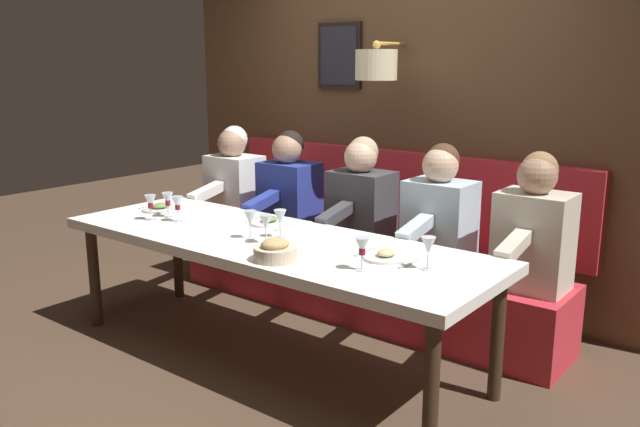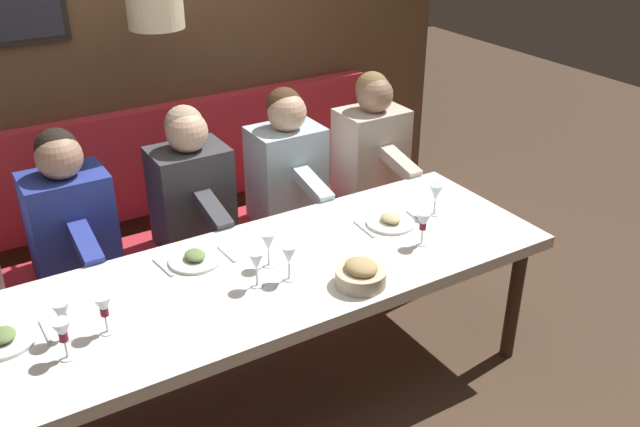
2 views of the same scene
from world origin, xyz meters
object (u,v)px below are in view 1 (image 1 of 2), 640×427
object	(u,v)px
wine_glass_2	(280,218)
wine_glass_5	(168,200)
bread_bowl	(275,251)
wine_glass_3	(428,246)
diner_farthest	(234,181)
diner_far	(289,189)
wine_glass_7	(266,223)
diner_nearest	(534,227)
diner_near	(439,212)
wine_glass_4	(150,202)
dining_table	(270,248)
diner_middle	(361,200)
wine_glass_1	(250,219)
wine_glass_0	(178,204)
wine_glass_6	(362,247)

from	to	relation	value
wine_glass_2	wine_glass_5	xyz separation A→B (m)	(-0.07, 0.90, -0.00)
wine_glass_2	bread_bowl	size ratio (longest dim) A/B	0.75
wine_glass_3	diner_farthest	bearing A→B (deg)	68.72
diner_far	wine_glass_7	xyz separation A→B (m)	(-0.99, -0.69, 0.04)
diner_farthest	wine_glass_3	bearing A→B (deg)	-111.28
diner_nearest	diner_near	xyz separation A→B (m)	(0.00, 0.59, 0.00)
wine_glass_3	wine_glass_4	size ratio (longest dim) A/B	1.00
dining_table	wine_glass_5	size ratio (longest dim) A/B	16.45
diner_nearest	wine_glass_7	bearing A→B (deg)	131.22
diner_middle	wine_glass_3	bearing A→B (deg)	-131.02
diner_nearest	diner_far	xyz separation A→B (m)	(0.00, 1.82, 0.00)
bread_bowl	wine_glass_4	bearing A→B (deg)	82.66
diner_middle	wine_glass_7	distance (m)	0.99
diner_near	wine_glass_5	bearing A→B (deg)	122.01
diner_nearest	bread_bowl	xyz separation A→B (m)	(-1.19, 0.89, -0.03)
diner_farthest	wine_glass_4	xyz separation A→B (m)	(-1.03, -0.30, 0.04)
diner_near	wine_glass_4	xyz separation A→B (m)	(-1.03, 1.49, 0.04)
diner_nearest	wine_glass_1	bearing A→B (deg)	127.18
diner_nearest	wine_glass_4	distance (m)	2.32
wine_glass_1	wine_glass_7	distance (m)	0.14
wine_glass_4	wine_glass_1	bearing A→B (deg)	-85.34
dining_table	wine_glass_4	size ratio (longest dim) A/B	16.45
diner_farthest	wine_glass_0	xyz separation A→B (m)	(-0.96, -0.47, 0.04)
diner_middle	wine_glass_2	size ratio (longest dim) A/B	4.82
dining_table	wine_glass_4	distance (m)	0.90
diner_middle	diner_farthest	world-z (taller)	same
dining_table	diner_near	world-z (taller)	diner_near
diner_farthest	wine_glass_5	xyz separation A→B (m)	(-0.91, -0.32, 0.04)
diner_nearest	diner_farthest	xyz separation A→B (m)	(0.00, 2.38, 0.00)
diner_middle	wine_glass_4	size ratio (longest dim) A/B	4.82
dining_table	diner_farthest	distance (m)	1.47
bread_bowl	wine_glass_2	bearing A→B (deg)	37.90
diner_far	wine_glass_4	size ratio (longest dim) A/B	4.82
wine_glass_1	wine_glass_6	distance (m)	0.83
wine_glass_6	bread_bowl	xyz separation A→B (m)	(-0.13, 0.44, -0.07)
wine_glass_1	wine_glass_6	bearing A→B (deg)	-95.92
diner_far	wine_glass_7	size ratio (longest dim) A/B	4.82
wine_glass_0	wine_glass_6	bearing A→B (deg)	-93.77
diner_near	wine_glass_3	bearing A→B (deg)	-155.41
wine_glass_1	wine_glass_3	xyz separation A→B (m)	(0.12, -1.07, 0.00)
diner_far	wine_glass_5	distance (m)	0.95
wine_glass_1	wine_glass_6	xyz separation A→B (m)	(-0.09, -0.82, -0.00)
dining_table	wine_glass_0	world-z (taller)	wine_glass_0
dining_table	wine_glass_6	xyz separation A→B (m)	(-0.17, -0.76, 0.18)
diner_farthest	wine_glass_0	bearing A→B (deg)	-153.83
wine_glass_6	wine_glass_5	bearing A→B (deg)	85.12
dining_table	wine_glass_7	world-z (taller)	wine_glass_7
diner_nearest	wine_glass_7	xyz separation A→B (m)	(-0.99, 1.13, 0.04)
wine_glass_4	diner_near	bearing A→B (deg)	-55.24
diner_middle	wine_glass_7	xyz separation A→B (m)	(-0.99, -0.05, 0.04)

